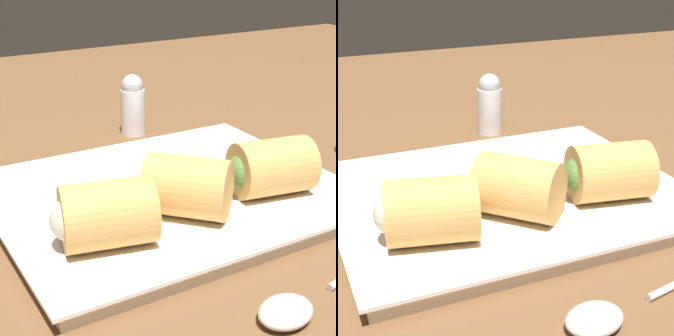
{
  "view_description": "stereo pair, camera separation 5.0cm",
  "coord_description": "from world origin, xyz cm",
  "views": [
    {
      "loc": [
        -19.32,
        -36.48,
        23.64
      ],
      "look_at": [
        2.51,
        1.01,
        5.38
      ],
      "focal_mm": 60.0,
      "sensor_mm": 36.0,
      "label": 1
    },
    {
      "loc": [
        -14.85,
        -38.75,
        23.64
      ],
      "look_at": [
        2.51,
        1.01,
        5.38
      ],
      "focal_mm": 60.0,
      "sensor_mm": 36.0,
      "label": 2
    }
  ],
  "objects": [
    {
      "name": "table_surface",
      "position": [
        0.0,
        0.0,
        1.0
      ],
      "size": [
        180.0,
        140.0,
        2.0
      ],
      "color": "brown",
      "rests_on": "ground"
    },
    {
      "name": "salt_shaker",
      "position": [
        8.31,
        19.01,
        5.49
      ],
      "size": [
        2.82,
        2.82,
        6.98
      ],
      "color": "silver",
      "rests_on": "table_surface"
    },
    {
      "name": "serving_plate",
      "position": [
        2.51,
        1.01,
        2.76
      ],
      "size": [
        29.05,
        23.97,
        1.5
      ],
      "color": "white",
      "rests_on": "table_surface"
    },
    {
      "name": "roll_front_left",
      "position": [
        9.04,
        -4.02,
        5.85
      ],
      "size": [
        7.48,
        5.78,
        4.7
      ],
      "color": "#DBA356",
      "rests_on": "serving_plate"
    },
    {
      "name": "roll_front_right",
      "position": [
        -6.14,
        -4.87,
        5.85
      ],
      "size": [
        7.53,
        6.01,
        4.7
      ],
      "color": "#DBA356",
      "rests_on": "serving_plate"
    },
    {
      "name": "roll_back_left",
      "position": [
        1.09,
        -3.57,
        5.85
      ],
      "size": [
        7.76,
        7.83,
        4.7
      ],
      "color": "#DBA356",
      "rests_on": "serving_plate"
    },
    {
      "name": "spoon",
      "position": [
        2.11,
        -15.88,
        2.6
      ],
      "size": [
        16.89,
        4.86,
        1.32
      ],
      "color": "silver",
      "rests_on": "table_surface"
    }
  ]
}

